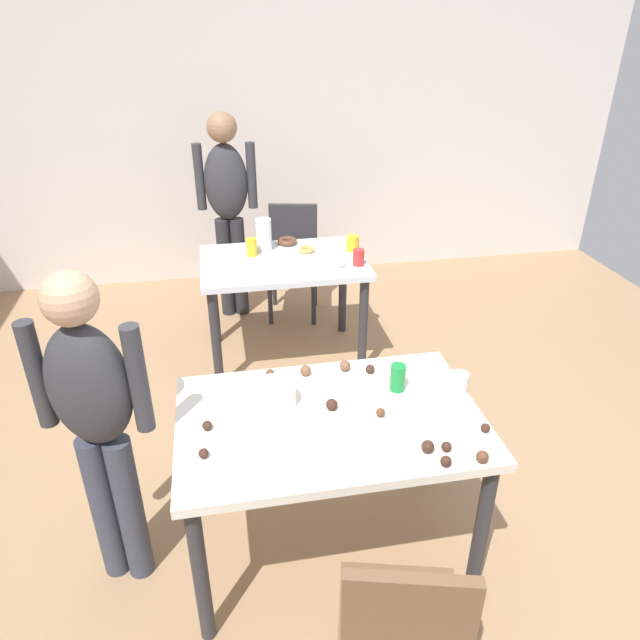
{
  "coord_description": "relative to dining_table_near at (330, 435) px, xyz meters",
  "views": [
    {
      "loc": [
        -0.5,
        -1.93,
        2.2
      ],
      "look_at": [
        -0.05,
        0.46,
        0.9
      ],
      "focal_mm": 32.47,
      "sensor_mm": 36.0,
      "label": 1
    }
  ],
  "objects": [
    {
      "name": "cake_ball_6",
      "position": [
        0.58,
        -0.2,
        0.12
      ],
      "size": [
        0.04,
        0.04,
        0.04
      ],
      "primitive_type": "sphere",
      "color": "#3D2319",
      "rests_on": "dining_table_near"
    },
    {
      "name": "cake_ball_5",
      "position": [
        -0.15,
        0.25,
        0.12
      ],
      "size": [
        0.05,
        0.05,
        0.05
      ],
      "primitive_type": "sphere",
      "color": "brown",
      "rests_on": "dining_table_near"
    },
    {
      "name": "fork_near",
      "position": [
        0.1,
        0.2,
        0.1
      ],
      "size": [
        0.17,
        0.02,
        0.01
      ],
      "primitive_type": "cube",
      "color": "silver",
      "rests_on": "dining_table_near"
    },
    {
      "name": "wall_back",
      "position": [
        0.11,
        3.29,
        0.65
      ],
      "size": [
        6.4,
        0.1,
        2.6
      ],
      "primitive_type": "cube",
      "color": "silver",
      "rests_on": "ground_plane"
    },
    {
      "name": "person_adult_far",
      "position": [
        -0.29,
        2.46,
        0.3
      ],
      "size": [
        0.45,
        0.22,
        1.58
      ],
      "color": "#28282D",
      "rests_on": "ground_plane"
    },
    {
      "name": "cup_far_0",
      "position": [
        -0.17,
        1.8,
        0.16
      ],
      "size": [
        0.07,
        0.07,
        0.12
      ],
      "primitive_type": "cylinder",
      "color": "yellow",
      "rests_on": "dining_table_far"
    },
    {
      "name": "cup_far_1",
      "position": [
        0.51,
        1.77,
        0.15
      ],
      "size": [
        0.09,
        0.09,
        0.11
      ],
      "primitive_type": "cylinder",
      "color": "yellow",
      "rests_on": "dining_table_far"
    },
    {
      "name": "cake_ball_0",
      "position": [
        0.13,
        0.32,
        0.12
      ],
      "size": [
        0.05,
        0.05,
        0.05
      ],
      "primitive_type": "sphere",
      "color": "brown",
      "rests_on": "dining_table_near"
    },
    {
      "name": "cup_far_2",
      "position": [
        0.49,
        1.51,
        0.15
      ],
      "size": [
        0.07,
        0.07,
        0.11
      ],
      "primitive_type": "cylinder",
      "color": "red",
      "rests_on": "dining_table_far"
    },
    {
      "name": "chair_near_table",
      "position": [
        0.08,
        -0.77,
        -0.16
      ],
      "size": [
        0.49,
        0.49,
        0.87
      ],
      "color": "brown",
      "rests_on": "ground_plane"
    },
    {
      "name": "mixing_bowl",
      "position": [
        -0.21,
        0.13,
        0.14
      ],
      "size": [
        0.19,
        0.19,
        0.09
      ],
      "primitive_type": "cylinder",
      "color": "white",
      "rests_on": "dining_table_near"
    },
    {
      "name": "cake_ball_3",
      "position": [
        -0.05,
        0.32,
        0.12
      ],
      "size": [
        0.05,
        0.05,
        0.05
      ],
      "primitive_type": "sphere",
      "color": "brown",
      "rests_on": "dining_table_near"
    },
    {
      "name": "cup_near_0",
      "position": [
        0.57,
        0.06,
        0.15
      ],
      "size": [
        0.08,
        0.08,
        0.1
      ],
      "primitive_type": "cylinder",
      "color": "white",
      "rests_on": "dining_table_near"
    },
    {
      "name": "cake_ball_1",
      "position": [
        0.24,
        0.28,
        0.12
      ],
      "size": [
        0.04,
        0.04,
        0.04
      ],
      "primitive_type": "sphere",
      "color": "#3D2319",
      "rests_on": "dining_table_near"
    },
    {
      "name": "soda_can",
      "position": [
        0.32,
        0.13,
        0.16
      ],
      "size": [
        0.07,
        0.07,
        0.12
      ],
      "primitive_type": "cylinder",
      "color": "#198438",
      "rests_on": "dining_table_near"
    },
    {
      "name": "dining_table_near",
      "position": [
        0.0,
        0.0,
        0.0
      ],
      "size": [
        1.23,
        0.8,
        0.75
      ],
      "color": "silver",
      "rests_on": "ground_plane"
    },
    {
      "name": "cake_ball_4",
      "position": [
        -0.21,
        0.33,
        0.12
      ],
      "size": [
        0.04,
        0.04,
        0.04
      ],
      "primitive_type": "sphere",
      "color": "brown",
      "rests_on": "dining_table_near"
    },
    {
      "name": "cake_ball_12",
      "position": [
        0.39,
        -0.28,
        0.12
      ],
      "size": [
        0.04,
        0.04,
        0.04
      ],
      "primitive_type": "sphere",
      "color": "#3D2319",
      "rests_on": "dining_table_near"
    },
    {
      "name": "cake_ball_13",
      "position": [
        -0.5,
        -0.15,
        0.12
      ],
      "size": [
        0.04,
        0.04,
        0.04
      ],
      "primitive_type": "sphere",
      "color": "#3D2319",
      "rests_on": "dining_table_near"
    },
    {
      "name": "donut_far_1",
      "position": [
        0.2,
        1.81,
        0.11
      ],
      "size": [
        0.11,
        0.11,
        0.03
      ],
      "primitive_type": "torus",
      "color": "gold",
      "rests_on": "dining_table_far"
    },
    {
      "name": "cake_ball_11",
      "position": [
        0.35,
        -0.36,
        0.12
      ],
      "size": [
        0.04,
        0.04,
        0.04
      ],
      "primitive_type": "sphere",
      "color": "#3D2319",
      "rests_on": "dining_table_near"
    },
    {
      "name": "person_girl_near",
      "position": [
        -0.9,
        0.04,
        0.21
      ],
      "size": [
        0.45,
        0.28,
        1.44
      ],
      "color": "#383D4C",
      "rests_on": "ground_plane"
    },
    {
      "name": "cake_ball_8",
      "position": [
        -0.49,
        0.01,
        0.12
      ],
      "size": [
        0.04,
        0.04,
        0.04
      ],
      "primitive_type": "sphere",
      "color": "#3D2319",
      "rests_on": "dining_table_near"
    },
    {
      "name": "pitcher_far",
      "position": [
        -0.08,
        1.89,
        0.21
      ],
      "size": [
        0.11,
        0.11,
        0.22
      ],
      "primitive_type": "cylinder",
      "color": "white",
      "rests_on": "dining_table_far"
    },
    {
      "name": "donut_far_0",
      "position": [
        0.09,
        1.98,
        0.12
      ],
      "size": [
        0.14,
        0.14,
        0.04
      ],
      "primitive_type": "torus",
      "color": "brown",
      "rests_on": "dining_table_far"
    },
    {
      "name": "cake_ball_10",
      "position": [
        0.02,
        0.05,
        0.12
      ],
      "size": [
        0.05,
        0.05,
        0.05
      ],
      "primitive_type": "sphere",
      "color": "#3D2319",
      "rests_on": "dining_table_near"
    },
    {
      "name": "chair_far_table",
      "position": [
        0.19,
        2.42,
        -0.16
      ],
      "size": [
        0.47,
        0.47,
        0.87
      ],
      "color": "#2D2D33",
      "rests_on": "ground_plane"
    },
    {
      "name": "dining_table_far",
      "position": [
        0.03,
        1.69,
        -0.01
      ],
      "size": [
        1.08,
        0.74,
        0.75
      ],
      "color": "silver",
      "rests_on": "ground_plane"
    },
    {
      "name": "cake_ball_7",
      "position": [
        0.49,
        -0.36,
        0.12
      ],
      "size": [
        0.05,
        0.05,
        0.05
      ],
      "primitive_type": "sphere",
      "color": "brown",
      "rests_on": "dining_table_near"
    },
    {
      "name": "donut_far_2",
      "position": [
        0.35,
        1.53,
        0.11
      ],
      "size": [
        0.1,
        0.1,
        0.03
      ],
      "primitive_type": "torus",
      "color": "white",
      "rests_on": "dining_table_far"
    },
    {
      "name": "cake_ball_9",
      "position": [
        0.32,
        -0.27,
        0.12
      ],
      "size": [
        0.05,
        0.05,
        0.05
      ],
      "primitive_type": "sphere",
      "color": "#3D2319",
      "rests_on": "dining_table_near"
    },
    {
      "name": "ground_plane",
      "position": [
        0.11,
        0.09,
        -0.65
      ],
      "size": [
        6.4,
        6.4,
        0.0
      ],
      "primitive_type": "plane",
      "color": "#9E7A56"
    },
    {
      "name": "cake_ball_2",
      "position": [
        0.2,
        -0.03,
        0.12
      ],
      "size": [
        0.04,
        0.04,
        0.04
      ],
      "primitive_type": "sphere",
      "color": "brown",
      "rests_on": "dining_table_near"
    }
  ]
}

